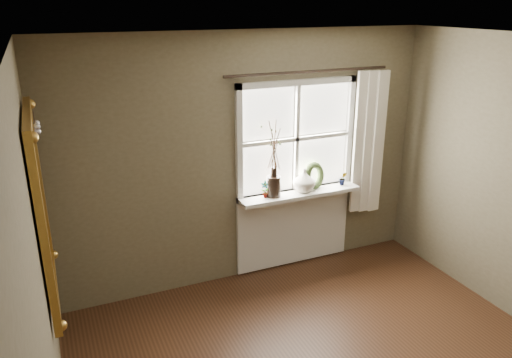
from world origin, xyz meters
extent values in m
plane|color=silver|center=(0.00, 0.00, 2.60)|extent=(4.50, 4.50, 0.00)
cube|color=brown|center=(0.00, 2.30, 1.30)|extent=(4.00, 0.10, 2.60)
cube|color=brown|center=(-2.05, 0.00, 1.30)|extent=(0.10, 4.50, 2.60)
cube|color=silver|center=(0.55, 2.22, 0.89)|extent=(1.36, 0.06, 0.06)
cube|color=silver|center=(0.55, 2.22, 2.07)|extent=(1.36, 0.06, 0.06)
cube|color=silver|center=(-0.10, 2.22, 1.48)|extent=(0.06, 0.06, 1.24)
cube|color=silver|center=(1.20, 2.22, 1.48)|extent=(0.06, 0.06, 1.24)
cube|color=silver|center=(0.55, 2.22, 1.48)|extent=(1.24, 0.05, 0.04)
cube|color=silver|center=(0.55, 2.22, 1.48)|extent=(0.04, 0.05, 1.12)
cube|color=white|center=(0.23, 2.25, 1.77)|extent=(0.59, 0.01, 0.53)
cube|color=white|center=(0.88, 2.25, 1.77)|extent=(0.59, 0.01, 0.53)
cube|color=white|center=(0.23, 2.25, 1.19)|extent=(0.59, 0.01, 0.53)
cube|color=white|center=(0.88, 2.25, 1.19)|extent=(0.59, 0.01, 0.53)
cube|color=silver|center=(0.55, 2.12, 0.90)|extent=(1.36, 0.26, 0.04)
cube|color=silver|center=(0.55, 2.23, 0.46)|extent=(1.36, 0.04, 0.88)
cylinder|color=black|center=(0.24, 2.12, 1.03)|extent=(0.20, 0.20, 0.22)
imported|color=silver|center=(0.60, 2.12, 1.05)|extent=(0.30, 0.30, 0.25)
torus|color=#2F3F1C|center=(0.75, 2.16, 1.03)|extent=(0.33, 0.24, 0.31)
imported|color=#2F3F1C|center=(0.14, 2.12, 1.01)|extent=(0.11, 0.09, 0.18)
imported|color=#2F3F1C|center=(1.09, 2.12, 1.00)|extent=(0.10, 0.10, 0.15)
cube|color=beige|center=(1.39, 2.13, 1.37)|extent=(0.36, 0.12, 1.59)
cylinder|color=black|center=(0.65, 2.17, 2.18)|extent=(1.84, 0.03, 0.03)
cube|color=white|center=(-1.97, 1.27, 1.49)|extent=(0.02, 0.94, 1.16)
cube|color=#AD7F33|center=(-1.96, 1.27, 2.13)|extent=(0.05, 1.14, 0.10)
cube|color=#AD7F33|center=(-1.96, 1.27, 0.86)|extent=(0.05, 1.14, 0.10)
cube|color=#AD7F33|center=(-1.96, 0.75, 1.49)|extent=(0.05, 0.10, 1.16)
cube|color=#AD7F33|center=(-1.96, 1.79, 1.49)|extent=(0.05, 0.10, 1.16)
sphere|color=silver|center=(-1.91, 1.24, 2.07)|extent=(0.04, 0.04, 0.04)
sphere|color=silver|center=(-1.91, 1.27, 2.03)|extent=(0.04, 0.04, 0.04)
sphere|color=silver|center=(-1.91, 1.30, 2.08)|extent=(0.04, 0.04, 0.04)
camera|label=1|loc=(-1.87, -2.25, 2.85)|focal=35.00mm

